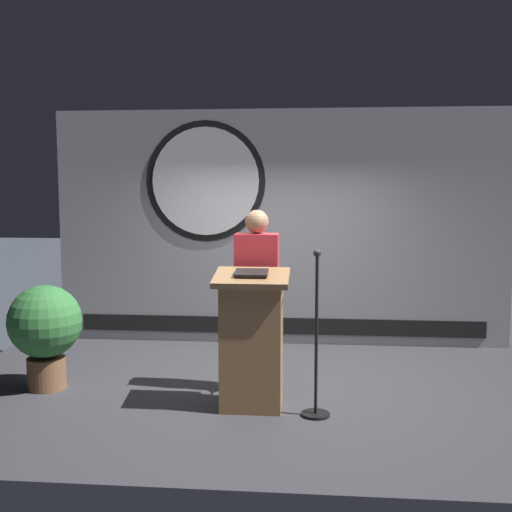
# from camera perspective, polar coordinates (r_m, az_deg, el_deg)

# --- Properties ---
(ground_plane) EXTENTS (40.00, 40.00, 0.00)m
(ground_plane) POSITION_cam_1_polar(r_m,az_deg,el_deg) (6.22, 1.10, -14.60)
(ground_plane) COLOR #383D47
(stage_platform) EXTENTS (6.40, 4.00, 0.30)m
(stage_platform) POSITION_cam_1_polar(r_m,az_deg,el_deg) (6.17, 1.10, -13.30)
(stage_platform) COLOR #333338
(stage_platform) RESTS_ON ground
(banner_display) EXTENTS (5.47, 0.12, 2.83)m
(banner_display) POSITION_cam_1_polar(r_m,az_deg,el_deg) (7.67, 1.89, 2.61)
(banner_display) COLOR #9E9EA3
(banner_display) RESTS_ON stage_platform
(podium) EXTENTS (0.64, 0.50, 1.21)m
(podium) POSITION_cam_1_polar(r_m,az_deg,el_deg) (5.50, -0.39, -7.60)
(podium) COLOR olive
(podium) RESTS_ON stage_platform
(speaker_person) EXTENTS (0.40, 0.26, 1.70)m
(speaker_person) POSITION_cam_1_polar(r_m,az_deg,el_deg) (5.91, 0.07, -3.90)
(speaker_person) COLOR black
(speaker_person) RESTS_ON stage_platform
(microphone_stand) EXTENTS (0.24, 0.56, 1.38)m
(microphone_stand) POSITION_cam_1_polar(r_m,az_deg,el_deg) (5.42, 5.44, -9.09)
(microphone_stand) COLOR black
(microphone_stand) RESTS_ON stage_platform
(potted_plant) EXTENTS (0.69, 0.69, 1.00)m
(potted_plant) POSITION_cam_1_polar(r_m,az_deg,el_deg) (6.33, -18.46, -6.07)
(potted_plant) COLOR brown
(potted_plant) RESTS_ON stage_platform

